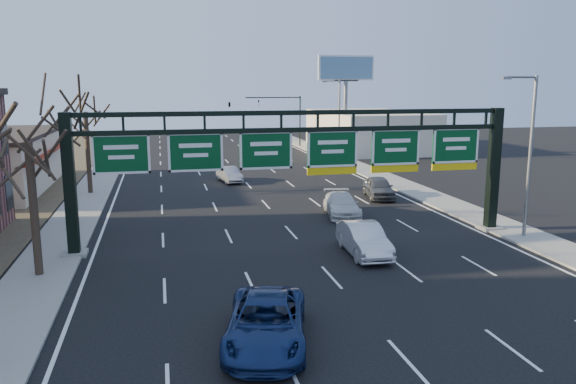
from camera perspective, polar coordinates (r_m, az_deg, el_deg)
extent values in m
plane|color=black|center=(23.75, 5.88, -10.17)|extent=(160.00, 160.00, 0.00)
cube|color=gray|center=(42.20, -20.15, -1.37)|extent=(3.00, 120.00, 0.12)
cube|color=gray|center=(46.38, 12.99, 0.08)|extent=(3.00, 120.00, 0.12)
cube|color=white|center=(42.46, -2.77, -0.71)|extent=(21.60, 120.00, 0.01)
cube|color=black|center=(29.72, -21.29, 0.61)|extent=(0.55, 0.55, 7.20)
cube|color=gray|center=(30.49, -20.84, -5.87)|extent=(1.20, 1.20, 0.20)
cube|color=black|center=(34.95, 20.14, 2.12)|extent=(0.55, 0.55, 7.20)
cube|color=gray|center=(35.61, 19.77, -3.45)|extent=(1.20, 1.20, 0.20)
cube|color=black|center=(29.89, 1.20, 8.07)|extent=(23.40, 0.25, 0.25)
cube|color=black|center=(29.95, 1.19, 6.35)|extent=(23.40, 0.25, 0.25)
cube|color=#043F1B|center=(29.23, -16.58, 3.72)|extent=(2.80, 0.10, 2.00)
cube|color=#043F1B|center=(29.22, -9.37, 4.02)|extent=(2.80, 0.10, 2.00)
cube|color=#043F1B|center=(29.66, -2.26, 4.26)|extent=(2.80, 0.10, 2.00)
cube|color=#043F1B|center=(30.54, 4.52, 4.42)|extent=(2.80, 0.10, 2.00)
cube|color=yellow|center=(30.70, 4.49, 2.16)|extent=(2.80, 0.10, 0.40)
cube|color=#043F1B|center=(31.83, 10.86, 4.52)|extent=(2.80, 0.10, 2.00)
cube|color=yellow|center=(31.98, 10.79, 2.35)|extent=(2.80, 0.10, 0.40)
cube|color=#043F1B|center=(33.47, 16.65, 4.56)|extent=(2.80, 0.10, 2.00)
cube|color=yellow|center=(33.61, 16.54, 2.50)|extent=(2.80, 0.10, 0.40)
cube|color=maroon|center=(51.10, -23.15, 3.79)|extent=(1.20, 18.00, 0.40)
cube|color=beige|center=(76.25, 8.17, 6.21)|extent=(12.00, 20.00, 5.00)
cylinder|color=black|center=(27.09, -24.42, -1.50)|extent=(0.36, 0.36, 6.08)
cylinder|color=black|center=(36.73, -21.45, 2.33)|extent=(0.36, 0.36, 6.84)
cylinder|color=black|center=(46.59, -19.66, 3.86)|extent=(0.36, 0.36, 6.46)
cylinder|color=slate|center=(33.70, 23.37, 3.35)|extent=(0.20, 0.20, 9.00)
cylinder|color=slate|center=(32.96, 22.66, 10.93)|extent=(1.80, 0.12, 0.12)
cube|color=slate|center=(32.45, 21.34, 10.95)|extent=(0.50, 0.22, 0.15)
cylinder|color=slate|center=(64.23, 5.21, 7.33)|extent=(0.20, 0.20, 9.00)
cylinder|color=slate|center=(63.85, 4.50, 11.27)|extent=(1.80, 0.12, 0.12)
cube|color=slate|center=(63.58, 3.71, 11.24)|extent=(0.50, 0.22, 0.15)
cylinder|color=slate|center=(69.73, 5.82, 7.49)|extent=(0.50, 0.50, 9.00)
cube|color=slate|center=(69.62, 5.90, 11.19)|extent=(3.00, 0.30, 0.20)
cube|color=white|center=(69.65, 5.92, 12.43)|extent=(7.00, 0.30, 3.00)
cube|color=#527DA4|center=(69.46, 5.97, 12.43)|extent=(6.60, 0.05, 2.60)
cylinder|color=black|center=(78.48, 1.23, 7.18)|extent=(0.18, 0.18, 7.00)
cylinder|color=black|center=(77.50, -1.52, 9.57)|extent=(7.60, 0.14, 0.14)
imported|color=black|center=(77.15, -3.00, 8.96)|extent=(0.20, 0.20, 1.00)
imported|color=black|center=(76.57, -5.98, 8.91)|extent=(0.54, 0.54, 1.62)
imported|color=navy|center=(19.01, -2.23, -13.12)|extent=(3.84, 6.04, 1.55)
imported|color=silver|center=(28.76, 7.70, -4.79)|extent=(1.88, 4.90, 1.59)
imported|color=silver|center=(37.12, 5.47, -1.30)|extent=(2.77, 5.24, 1.45)
imported|color=#45474A|center=(43.30, 9.20, 0.46)|extent=(2.75, 4.99, 1.61)
imported|color=#9E9DA2|center=(50.09, -5.98, 1.78)|extent=(2.08, 4.22, 1.33)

